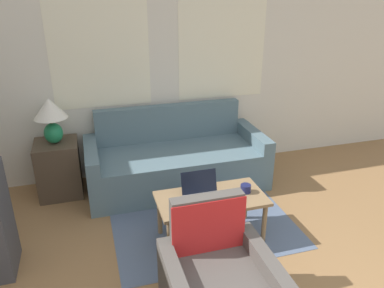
{
  "coord_description": "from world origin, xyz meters",
  "views": [
    {
      "loc": [
        -1.02,
        -0.74,
        2.21
      ],
      "look_at": [
        -0.05,
        2.56,
        0.75
      ],
      "focal_mm": 35.0,
      "sensor_mm": 36.0,
      "label": 1
    }
  ],
  "objects_px": {
    "table_lamp": "(51,115)",
    "cup_navy": "(246,188)",
    "armchair": "(218,287)",
    "couch": "(176,162)",
    "coffee_table": "(211,202)",
    "laptop": "(202,193)"
  },
  "relations": [
    {
      "from": "couch",
      "to": "cup_navy",
      "type": "relative_size",
      "value": 21.29
    },
    {
      "from": "table_lamp",
      "to": "laptop",
      "type": "xyz_separation_m",
      "value": [
        1.28,
        -1.25,
        -0.46
      ]
    },
    {
      "from": "coffee_table",
      "to": "cup_navy",
      "type": "height_order",
      "value": "cup_navy"
    },
    {
      "from": "table_lamp",
      "to": "laptop",
      "type": "height_order",
      "value": "table_lamp"
    },
    {
      "from": "laptop",
      "to": "coffee_table",
      "type": "bearing_deg",
      "value": -13.06
    },
    {
      "from": "cup_navy",
      "to": "coffee_table",
      "type": "bearing_deg",
      "value": 179.56
    },
    {
      "from": "laptop",
      "to": "cup_navy",
      "type": "bearing_deg",
      "value": -3.11
    },
    {
      "from": "coffee_table",
      "to": "laptop",
      "type": "height_order",
      "value": "laptop"
    },
    {
      "from": "couch",
      "to": "laptop",
      "type": "bearing_deg",
      "value": -91.99
    },
    {
      "from": "laptop",
      "to": "cup_navy",
      "type": "height_order",
      "value": "laptop"
    },
    {
      "from": "couch",
      "to": "laptop",
      "type": "distance_m",
      "value": 1.15
    },
    {
      "from": "laptop",
      "to": "table_lamp",
      "type": "bearing_deg",
      "value": 135.65
    },
    {
      "from": "table_lamp",
      "to": "cup_navy",
      "type": "distance_m",
      "value": 2.18
    },
    {
      "from": "coffee_table",
      "to": "armchair",
      "type": "bearing_deg",
      "value": -105.9
    },
    {
      "from": "armchair",
      "to": "couch",
      "type": "bearing_deg",
      "value": 84.37
    },
    {
      "from": "armchair",
      "to": "table_lamp",
      "type": "bearing_deg",
      "value": 117.68
    },
    {
      "from": "laptop",
      "to": "cup_navy",
      "type": "distance_m",
      "value": 0.42
    },
    {
      "from": "couch",
      "to": "armchair",
      "type": "bearing_deg",
      "value": -95.63
    },
    {
      "from": "table_lamp",
      "to": "cup_navy",
      "type": "height_order",
      "value": "table_lamp"
    },
    {
      "from": "cup_navy",
      "to": "couch",
      "type": "bearing_deg",
      "value": 108.3
    },
    {
      "from": "armchair",
      "to": "table_lamp",
      "type": "xyz_separation_m",
      "value": [
        -1.12,
        2.14,
        0.69
      ]
    },
    {
      "from": "coffee_table",
      "to": "cup_navy",
      "type": "xyz_separation_m",
      "value": [
        0.33,
        -0.0,
        0.09
      ]
    }
  ]
}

